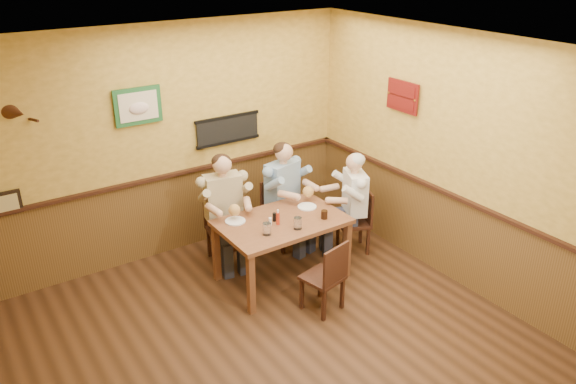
# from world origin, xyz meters

# --- Properties ---
(room) EXTENTS (5.02, 5.03, 2.81)m
(room) POSITION_xyz_m (0.14, 0.17, 1.69)
(room) COLOR #321D0F
(room) RESTS_ON ground
(dining_table) EXTENTS (1.40, 0.90, 0.75)m
(dining_table) POSITION_xyz_m (0.85, 1.16, 0.66)
(dining_table) COLOR brown
(dining_table) RESTS_ON ground
(chair_back_left) EXTENTS (0.47, 0.47, 0.87)m
(chair_back_left) POSITION_xyz_m (0.50, 1.88, 0.43)
(chair_back_left) COLOR #391D12
(chair_back_left) RESTS_ON ground
(chair_back_right) EXTENTS (0.49, 0.49, 0.87)m
(chair_back_right) POSITION_xyz_m (1.29, 1.82, 0.44)
(chair_back_right) COLOR #391D12
(chair_back_right) RESTS_ON ground
(chair_right_end) EXTENTS (0.50, 0.50, 0.82)m
(chair_right_end) POSITION_xyz_m (1.95, 1.20, 0.41)
(chair_right_end) COLOR #391D12
(chair_right_end) RESTS_ON ground
(chair_near_side) EXTENTS (0.45, 0.45, 0.81)m
(chair_near_side) POSITION_xyz_m (0.87, 0.43, 0.41)
(chair_near_side) COLOR #391D12
(chair_near_side) RESTS_ON ground
(diner_tan_shirt) EXTENTS (0.67, 0.67, 1.24)m
(diner_tan_shirt) POSITION_xyz_m (0.50, 1.88, 0.62)
(diner_tan_shirt) COLOR #C4B287
(diner_tan_shirt) RESTS_ON ground
(diner_blue_polo) EXTENTS (0.69, 0.69, 1.25)m
(diner_blue_polo) POSITION_xyz_m (1.29, 1.82, 0.62)
(diner_blue_polo) COLOR #7C9BBB
(diner_blue_polo) RESTS_ON ground
(diner_white_elder) EXTENTS (0.71, 0.71, 1.17)m
(diner_white_elder) POSITION_xyz_m (1.95, 1.20, 0.58)
(diner_white_elder) COLOR white
(diner_white_elder) RESTS_ON ground
(water_glass_left) EXTENTS (0.12, 0.12, 0.14)m
(water_glass_left) POSITION_xyz_m (0.54, 0.97, 0.82)
(water_glass_left) COLOR white
(water_glass_left) RESTS_ON dining_table
(water_glass_mid) EXTENTS (0.09, 0.09, 0.13)m
(water_glass_mid) POSITION_xyz_m (0.88, 0.90, 0.82)
(water_glass_mid) COLOR silver
(water_glass_mid) RESTS_ON dining_table
(cola_tumbler) EXTENTS (0.09, 0.09, 0.10)m
(cola_tumbler) POSITION_xyz_m (1.27, 0.93, 0.80)
(cola_tumbler) COLOR black
(cola_tumbler) RESTS_ON dining_table
(hot_sauce_bottle) EXTENTS (0.05, 0.05, 0.16)m
(hot_sauce_bottle) POSITION_xyz_m (0.76, 1.10, 0.83)
(hot_sauce_bottle) COLOR #B42A13
(hot_sauce_bottle) RESTS_ON dining_table
(salt_shaker) EXTENTS (0.04, 0.04, 0.09)m
(salt_shaker) POSITION_xyz_m (0.69, 1.14, 0.79)
(salt_shaker) COLOR white
(salt_shaker) RESTS_ON dining_table
(pepper_shaker) EXTENTS (0.05, 0.05, 0.10)m
(pepper_shaker) POSITION_xyz_m (0.77, 1.19, 0.80)
(pepper_shaker) COLOR black
(pepper_shaker) RESTS_ON dining_table
(plate_far_left) EXTENTS (0.29, 0.29, 0.02)m
(plate_far_left) POSITION_xyz_m (0.40, 1.42, 0.76)
(plate_far_left) COLOR silver
(plate_far_left) RESTS_ON dining_table
(plate_far_right) EXTENTS (0.29, 0.29, 0.01)m
(plate_far_right) POSITION_xyz_m (1.28, 1.27, 0.76)
(plate_far_right) COLOR white
(plate_far_right) RESTS_ON dining_table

